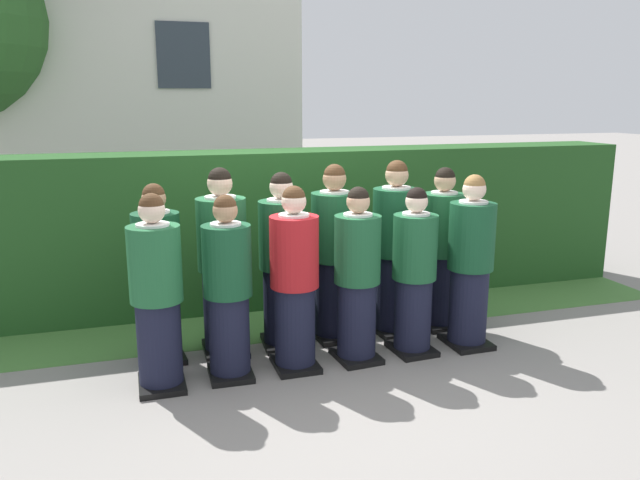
% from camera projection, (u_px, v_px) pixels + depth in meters
% --- Properties ---
extents(ground_plane, '(60.00, 60.00, 0.00)m').
position_uv_depth(ground_plane, '(329.00, 362.00, 5.55)').
color(ground_plane, gray).
extents(student_front_row_0, '(0.41, 0.45, 1.58)m').
position_uv_depth(student_front_row_0, '(157.00, 298.00, 4.92)').
color(student_front_row_0, black).
rests_on(student_front_row_0, ground).
extents(student_front_row_1, '(0.40, 0.49, 1.54)m').
position_uv_depth(student_front_row_1, '(228.00, 292.00, 5.13)').
color(student_front_row_1, black).
rests_on(student_front_row_1, ground).
extents(student_in_red_blazer, '(0.41, 0.50, 1.58)m').
position_uv_depth(student_in_red_blazer, '(295.00, 284.00, 5.29)').
color(student_in_red_blazer, black).
rests_on(student_in_red_blazer, ground).
extents(student_front_row_3, '(0.40, 0.51, 1.55)m').
position_uv_depth(student_front_row_3, '(357.00, 280.00, 5.46)').
color(student_front_row_3, black).
rests_on(student_front_row_3, ground).
extents(student_front_row_4, '(0.40, 0.49, 1.52)m').
position_uv_depth(student_front_row_4, '(414.00, 276.00, 5.63)').
color(student_front_row_4, black).
rests_on(student_front_row_4, ground).
extents(student_front_row_5, '(0.42, 0.51, 1.61)m').
position_uv_depth(student_front_row_5, '(470.00, 266.00, 5.79)').
color(student_front_row_5, black).
rests_on(student_front_row_5, ground).
extents(student_rear_row_0, '(0.41, 0.48, 1.58)m').
position_uv_depth(student_rear_row_0, '(158.00, 278.00, 5.46)').
color(student_rear_row_0, black).
rests_on(student_rear_row_0, ground).
extents(student_rear_row_1, '(0.44, 0.53, 1.70)m').
position_uv_depth(student_rear_row_1, '(223.00, 266.00, 5.62)').
color(student_rear_row_1, black).
rests_on(student_rear_row_1, ground).
extents(student_rear_row_2, '(0.43, 0.53, 1.64)m').
position_uv_depth(student_rear_row_2, '(282.00, 265.00, 5.77)').
color(student_rear_row_2, black).
rests_on(student_rear_row_2, ground).
extents(student_rear_row_3, '(0.44, 0.50, 1.69)m').
position_uv_depth(student_rear_row_3, '(334.00, 257.00, 5.97)').
color(student_rear_row_3, black).
rests_on(student_rear_row_3, ground).
extents(student_rear_row_4, '(0.44, 0.52, 1.71)m').
position_uv_depth(student_rear_row_4, '(395.00, 252.00, 6.12)').
color(student_rear_row_4, black).
rests_on(student_rear_row_4, ground).
extents(student_rear_row_5, '(0.42, 0.51, 1.62)m').
position_uv_depth(student_rear_row_5, '(442.00, 252.00, 6.29)').
color(student_rear_row_5, black).
rests_on(student_rear_row_5, ground).
extents(hedge, '(8.48, 0.70, 1.71)m').
position_uv_depth(hedge, '(278.00, 227.00, 7.09)').
color(hedge, '#214C1E').
rests_on(hedge, ground).
extents(school_building_main, '(8.12, 3.85, 7.12)m').
position_uv_depth(school_building_main, '(80.00, 23.00, 11.80)').
color(school_building_main, silver).
rests_on(school_building_main, ground).
extents(lawn_strip, '(8.48, 0.90, 0.01)m').
position_uv_depth(lawn_strip, '(298.00, 322.00, 6.54)').
color(lawn_strip, '#477A38').
rests_on(lawn_strip, ground).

